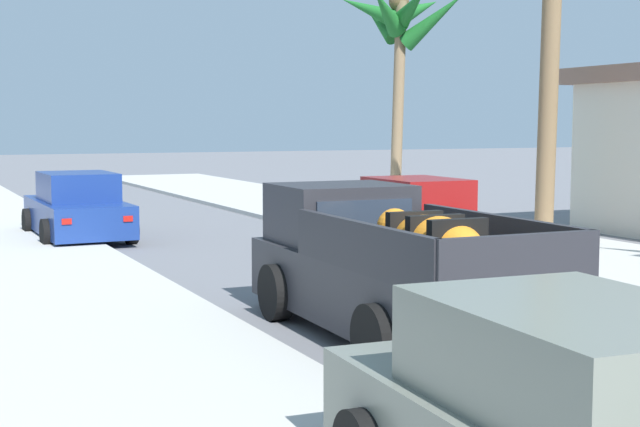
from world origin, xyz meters
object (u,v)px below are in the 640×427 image
car_right_mid (418,219)px  palm_tree_left_mid (400,25)px  pickup_truck (389,270)px  car_left_near (78,208)px

car_right_mid → palm_tree_left_mid: bearing=62.8°
pickup_truck → palm_tree_left_mid: palm_tree_left_mid is taller
car_left_near → car_right_mid: size_ratio=1.00×
pickup_truck → car_left_near: size_ratio=1.23×
pickup_truck → car_right_mid: bearing=55.8°
pickup_truck → car_right_mid: 7.22m
pickup_truck → car_left_near: bearing=98.9°
car_left_near → car_right_mid: (5.83, -5.29, 0.00)m
pickup_truck → palm_tree_left_mid: (7.74, 13.10, 4.62)m
car_left_near → palm_tree_left_mid: palm_tree_left_mid is taller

